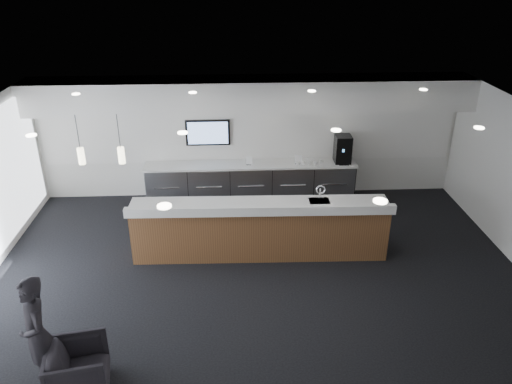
{
  "coord_description": "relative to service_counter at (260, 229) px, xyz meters",
  "views": [
    {
      "loc": [
        -0.45,
        -7.41,
        5.46
      ],
      "look_at": [
        0.01,
        1.3,
        1.3
      ],
      "focal_mm": 35.0,
      "sensor_mm": 36.0,
      "label": 1
    }
  ],
  "objects": [
    {
      "name": "ground",
      "position": [
        -0.08,
        -1.14,
        -0.58
      ],
      "size": [
        10.0,
        10.0,
        0.0
      ],
      "primitive_type": "plane",
      "color": "black",
      "rests_on": "ground"
    },
    {
      "name": "ceiling",
      "position": [
        -0.08,
        -1.14,
        2.42
      ],
      "size": [
        10.0,
        8.0,
        0.02
      ],
      "primitive_type": "cube",
      "color": "black",
      "rests_on": "back_wall"
    },
    {
      "name": "back_wall",
      "position": [
        -0.08,
        2.86,
        0.92
      ],
      "size": [
        10.0,
        0.02,
        3.0
      ],
      "primitive_type": "cube",
      "color": "silver",
      "rests_on": "ground"
    },
    {
      "name": "soffit_bulkhead",
      "position": [
        -0.08,
        2.41,
        2.07
      ],
      "size": [
        10.0,
        0.9,
        0.7
      ],
      "primitive_type": "cube",
      "color": "white",
      "rests_on": "back_wall"
    },
    {
      "name": "alcove_panel",
      "position": [
        -0.08,
        2.83,
        1.02
      ],
      "size": [
        9.8,
        0.06,
        1.4
      ],
      "primitive_type": "cube",
      "color": "white",
      "rests_on": "back_wall"
    },
    {
      "name": "back_credenza",
      "position": [
        -0.08,
        2.5,
        -0.1
      ],
      "size": [
        5.06,
        0.66,
        0.95
      ],
      "color": "gray",
      "rests_on": "ground"
    },
    {
      "name": "wall_tv",
      "position": [
        -1.08,
        2.77,
        1.07
      ],
      "size": [
        1.05,
        0.08,
        0.62
      ],
      "color": "black",
      "rests_on": "back_wall"
    },
    {
      "name": "pendant_left",
      "position": [
        -2.48,
        -0.34,
        1.67
      ],
      "size": [
        0.12,
        0.12,
        0.3
      ],
      "primitive_type": "cylinder",
      "color": "beige",
      "rests_on": "ceiling"
    },
    {
      "name": "pendant_right",
      "position": [
        -3.18,
        -0.34,
        1.67
      ],
      "size": [
        0.12,
        0.12,
        0.3
      ],
      "primitive_type": "cylinder",
      "color": "beige",
      "rests_on": "ceiling"
    },
    {
      "name": "ceiling_can_lights",
      "position": [
        -0.08,
        -1.14,
        2.39
      ],
      "size": [
        7.0,
        5.0,
        0.02
      ],
      "primitive_type": null,
      "color": "white",
      "rests_on": "ceiling"
    },
    {
      "name": "service_counter",
      "position": [
        0.0,
        0.0,
        0.0
      ],
      "size": [
        5.06,
        0.95,
        1.49
      ],
      "rotation": [
        0.0,
        0.0,
        -0.02
      ],
      "color": "brown",
      "rests_on": "ground"
    },
    {
      "name": "coffee_machine",
      "position": [
        2.12,
        2.5,
        0.7
      ],
      "size": [
        0.38,
        0.51,
        0.66
      ],
      "rotation": [
        0.0,
        0.0,
        -0.02
      ],
      "color": "black",
      "rests_on": "back_credenza"
    },
    {
      "name": "info_sign_left",
      "position": [
        -0.11,
        2.42,
        0.48
      ],
      "size": [
        0.15,
        0.05,
        0.21
      ],
      "primitive_type": "cube",
      "rotation": [
        0.0,
        0.0,
        -0.19
      ],
      "color": "white",
      "rests_on": "back_credenza"
    },
    {
      "name": "info_sign_right",
      "position": [
        1.05,
        2.41,
        0.48
      ],
      "size": [
        0.17,
        0.06,
        0.22
      ],
      "primitive_type": "cube",
      "rotation": [
        0.0,
        0.0,
        -0.24
      ],
      "color": "white",
      "rests_on": "back_credenza"
    },
    {
      "name": "armchair",
      "position": [
        -2.68,
        -3.33,
        -0.21
      ],
      "size": [
        0.92,
        0.9,
        0.73
      ],
      "primitive_type": "imported",
      "rotation": [
        0.0,
        0.0,
        1.75
      ],
      "color": "black",
      "rests_on": "ground"
    },
    {
      "name": "lounge_guest",
      "position": [
        -3.18,
        -3.2,
        0.29
      ],
      "size": [
        0.69,
        0.76,
        1.74
      ],
      "primitive_type": "imported",
      "rotation": [
        0.0,
        0.0,
        -1.01
      ],
      "color": "black",
      "rests_on": "ground"
    },
    {
      "name": "cup_0",
      "position": [
        1.6,
        2.36,
        0.42
      ],
      "size": [
        0.09,
        0.09,
        0.09
      ],
      "primitive_type": "imported",
      "color": "white",
      "rests_on": "back_credenza"
    },
    {
      "name": "cup_1",
      "position": [
        1.46,
        2.36,
        0.42
      ],
      "size": [
        0.13,
        0.13,
        0.09
      ],
      "primitive_type": "imported",
      "rotation": [
        0.0,
        0.0,
        0.65
      ],
      "color": "white",
      "rests_on": "back_credenza"
    },
    {
      "name": "cup_2",
      "position": [
        1.32,
        2.36,
        0.42
      ],
      "size": [
        0.11,
        0.11,
        0.09
      ],
      "primitive_type": "imported",
      "rotation": [
        0.0,
        0.0,
        1.29
      ],
      "color": "white",
      "rests_on": "back_credenza"
    },
    {
      "name": "cup_3",
      "position": [
        1.18,
        2.36,
        0.42
      ],
      "size": [
        0.12,
        0.12,
        0.09
      ],
      "primitive_type": "imported",
      "rotation": [
        0.0,
        0.0,
        1.94
      ],
      "color": "white",
      "rests_on": "back_credenza"
    },
    {
      "name": "cup_4",
      "position": [
        1.04,
        2.36,
        0.42
      ],
      "size": [
        0.13,
        0.13,
        0.09
      ],
      "primitive_type": "imported",
      "rotation": [
        0.0,
        0.0,
        2.58
      ],
      "color": "white",
      "rests_on": "back_credenza"
    }
  ]
}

